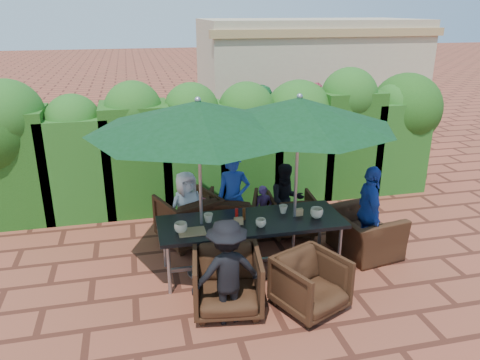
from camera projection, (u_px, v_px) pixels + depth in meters
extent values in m
plane|color=brown|center=(251.00, 260.00, 6.85)|extent=(80.00, 80.00, 0.00)
cube|color=black|center=(251.00, 222.00, 6.39)|extent=(2.54, 0.90, 0.05)
cube|color=gray|center=(251.00, 261.00, 6.59)|extent=(2.34, 0.05, 0.05)
cylinder|color=gray|center=(169.00, 269.00, 5.94)|extent=(0.05, 0.05, 0.70)
cylinder|color=gray|center=(165.00, 244.00, 6.58)|extent=(0.05, 0.05, 0.70)
cylinder|color=gray|center=(340.00, 249.00, 6.45)|extent=(0.05, 0.05, 0.70)
cylinder|color=gray|center=(320.00, 227.00, 7.08)|extent=(0.05, 0.05, 0.70)
cylinder|color=gray|center=(203.00, 271.00, 6.54)|extent=(0.44, 0.44, 0.03)
cylinder|color=gray|center=(201.00, 193.00, 6.13)|extent=(0.04, 0.04, 2.40)
cone|color=black|center=(198.00, 116.00, 5.78)|extent=(2.80, 2.80, 0.38)
sphere|color=gray|center=(198.00, 100.00, 5.71)|extent=(0.08, 0.08, 0.08)
cylinder|color=gray|center=(292.00, 262.00, 6.76)|extent=(0.44, 0.44, 0.03)
cylinder|color=gray|center=(296.00, 186.00, 6.35)|extent=(0.04, 0.04, 2.40)
cone|color=black|center=(299.00, 112.00, 6.00)|extent=(2.53, 2.53, 0.38)
sphere|color=gray|center=(300.00, 96.00, 5.93)|extent=(0.08, 0.08, 0.08)
imported|color=black|center=(188.00, 216.00, 7.28)|extent=(1.06, 1.03, 0.86)
imported|color=black|center=(232.00, 213.00, 7.45)|extent=(0.98, 0.95, 0.81)
imported|color=black|center=(292.00, 212.00, 7.58)|extent=(0.76, 0.72, 0.73)
imported|color=black|center=(227.00, 279.00, 5.61)|extent=(0.91, 0.86, 0.83)
imported|color=black|center=(311.00, 281.00, 5.64)|extent=(0.96, 0.93, 0.76)
imported|color=black|center=(363.00, 226.00, 6.93)|extent=(0.81, 1.10, 0.88)
imported|color=white|center=(187.00, 209.00, 7.11)|extent=(0.68, 0.54, 1.20)
imported|color=#2044AE|center=(234.00, 198.00, 7.26)|extent=(0.56, 0.49, 1.40)
imported|color=black|center=(286.00, 201.00, 7.42)|extent=(0.58, 0.36, 1.21)
imported|color=black|center=(227.00, 272.00, 5.34)|extent=(0.86, 0.45, 1.29)
imported|color=#2044AE|center=(369.00, 212.00, 6.77)|extent=(0.57, 0.88, 1.39)
imported|color=#BE4358|center=(204.00, 220.00, 7.27)|extent=(0.33, 0.30, 0.75)
imported|color=#6D4392|center=(263.00, 210.00, 7.55)|extent=(0.30, 0.25, 0.82)
imported|color=#217C3C|center=(261.00, 126.00, 10.70)|extent=(1.87, 1.32, 1.90)
imported|color=#BE4358|center=(310.00, 123.00, 11.01)|extent=(1.02, 0.79, 1.88)
imported|color=gray|center=(334.00, 123.00, 11.03)|extent=(1.29, 0.98, 1.84)
imported|color=beige|center=(181.00, 228.00, 6.02)|extent=(0.17, 0.17, 0.14)
imported|color=beige|center=(208.00, 218.00, 6.32)|extent=(0.13, 0.13, 0.12)
imported|color=beige|center=(261.00, 223.00, 6.18)|extent=(0.14, 0.14, 0.11)
imported|color=beige|center=(283.00, 209.00, 6.60)|extent=(0.12, 0.12, 0.12)
imported|color=beige|center=(317.00, 213.00, 6.44)|extent=(0.18, 0.18, 0.14)
cylinder|color=#B20C0A|center=(237.00, 214.00, 6.37)|extent=(0.04, 0.04, 0.17)
cylinder|color=#4C230C|center=(244.00, 214.00, 6.38)|extent=(0.04, 0.04, 0.17)
cube|color=#9A774A|center=(192.00, 232.00, 6.04)|extent=(0.35, 0.25, 0.02)
cube|color=tan|center=(239.00, 221.00, 6.24)|extent=(0.12, 0.06, 0.10)
cube|color=tan|center=(298.00, 212.00, 6.52)|extent=(0.12, 0.06, 0.10)
cube|color=#193B10|center=(16.00, 167.00, 7.87)|extent=(1.15, 0.95, 1.94)
sphere|color=#193B10|center=(7.00, 116.00, 7.57)|extent=(1.19, 1.19, 1.19)
cube|color=#193B10|center=(79.00, 167.00, 8.11)|extent=(1.15, 0.95, 1.78)
sphere|color=#193B10|center=(73.00, 122.00, 7.84)|extent=(0.94, 0.94, 0.94)
cube|color=#193B10|center=(137.00, 158.00, 8.30)|extent=(1.15, 0.95, 1.95)
sphere|color=#193B10|center=(133.00, 109.00, 8.00)|extent=(0.98, 0.98, 0.98)
cube|color=#193B10|center=(193.00, 156.00, 8.52)|extent=(1.15, 0.95, 1.88)
sphere|color=#193B10|center=(191.00, 110.00, 8.23)|extent=(0.98, 0.98, 0.98)
cube|color=#193B10|center=(246.00, 154.00, 8.75)|extent=(1.15, 0.95, 1.83)
sphere|color=#193B10|center=(247.00, 111.00, 8.46)|extent=(1.04, 1.04, 1.04)
cube|color=#193B10|center=(297.00, 153.00, 8.98)|extent=(1.15, 0.95, 1.71)
sphere|color=#193B10|center=(298.00, 114.00, 8.72)|extent=(1.28, 1.28, 1.28)
cube|color=#193B10|center=(345.00, 142.00, 9.14)|extent=(1.15, 0.95, 2.02)
sphere|color=#193B10|center=(349.00, 96.00, 8.83)|extent=(1.07, 1.07, 1.07)
cube|color=#193B10|center=(391.00, 145.00, 9.39)|extent=(1.15, 0.95, 1.79)
sphere|color=#193B10|center=(395.00, 106.00, 9.12)|extent=(0.90, 0.90, 0.90)
sphere|color=#193B10|center=(406.00, 108.00, 9.31)|extent=(1.40, 1.40, 1.40)
cube|color=#B9AC89|center=(308.00, 78.00, 13.45)|extent=(6.00, 3.00, 3.20)
cube|color=tan|center=(332.00, 33.00, 11.67)|extent=(6.20, 0.25, 0.20)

